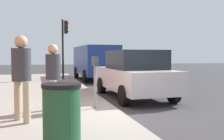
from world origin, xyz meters
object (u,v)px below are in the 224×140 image
at_px(parked_van_far, 95,61).
at_px(traffic_signal, 64,39).
at_px(parking_meter, 95,71).
at_px(pedestrian_bystander, 21,70).
at_px(parked_sedan_near, 134,74).
at_px(pedestrian_at_meter, 53,72).
at_px(trash_bin, 62,117).

relative_size(parked_van_far, traffic_signal, 1.46).
bearing_deg(parking_meter, pedestrian_bystander, 117.65).
xyz_separation_m(pedestrian_bystander, parked_sedan_near, (3.16, -3.73, -0.37)).
bearing_deg(pedestrian_at_meter, parked_sedan_near, 40.79).
height_order(parking_meter, pedestrian_at_meter, pedestrian_at_meter).
distance_m(parked_van_far, trash_bin, 12.81).
bearing_deg(pedestrian_at_meter, parked_van_far, 76.48).
bearing_deg(traffic_signal, pedestrian_bystander, 170.05).
bearing_deg(pedestrian_bystander, traffic_signal, 48.66).
height_order(pedestrian_at_meter, pedestrian_bystander, pedestrian_bystander).
bearing_deg(parked_van_far, pedestrian_at_meter, 162.51).
distance_m(pedestrian_bystander, traffic_signal, 10.17).
bearing_deg(parked_van_far, traffic_signal, 106.32).
relative_size(pedestrian_bystander, trash_bin, 1.84).
bearing_deg(trash_bin, parked_sedan_near, -30.75).
bearing_deg(pedestrian_at_meter, traffic_signal, 87.37).
distance_m(pedestrian_at_meter, trash_bin, 2.86).
distance_m(parking_meter, pedestrian_bystander, 2.03).
relative_size(parked_van_far, trash_bin, 5.20).
distance_m(parked_van_far, traffic_signal, 2.45).
bearing_deg(parking_meter, pedestrian_at_meter, 92.40).
bearing_deg(parked_van_far, parked_sedan_near, -179.99).
height_order(parked_van_far, traffic_signal, traffic_signal).
height_order(parked_sedan_near, traffic_signal, traffic_signal).
relative_size(parked_sedan_near, trash_bin, 4.39).
height_order(pedestrian_bystander, traffic_signal, traffic_signal).
height_order(parked_van_far, trash_bin, parked_van_far).
height_order(traffic_signal, trash_bin, traffic_signal).
relative_size(parking_meter, parked_sedan_near, 0.32).
bearing_deg(parked_sedan_near, parking_meter, 139.01).
bearing_deg(parking_meter, parked_sedan_near, -40.99).
relative_size(pedestrian_at_meter, pedestrian_bystander, 0.93).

